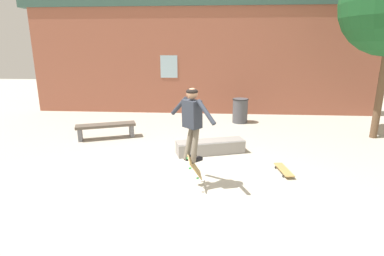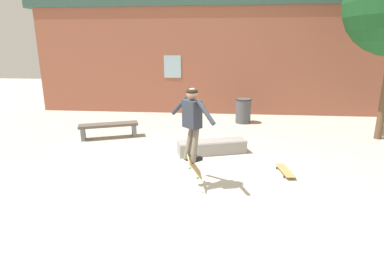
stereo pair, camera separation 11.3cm
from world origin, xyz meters
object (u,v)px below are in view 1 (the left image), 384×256
Objects in this scene: trash_bin at (240,110)px; skater at (192,118)px; skate_ledge at (210,147)px; park_bench at (106,128)px; skateboard_flipping at (195,168)px; skateboard_resting at (284,170)px.

skater is at bearing -104.07° from trash_bin.
park_bench is at bearing 143.25° from skate_ledge.
park_bench is at bearing -151.20° from trash_bin.
park_bench reaches higher than skate_ledge.
skateboard_flipping is (0.06, -0.02, -0.99)m from skater.
trash_bin is at bearing 30.75° from skater.
skater reaches higher than park_bench.
skate_ledge is 2.05× the size of trash_bin.
trash_bin is (1.03, 3.43, 0.29)m from skate_ledge.
skateboard_resting is (0.62, -4.58, -0.40)m from trash_bin.
skate_ledge is (3.19, -1.10, -0.16)m from park_bench.
trash_bin is 5.62m from skateboard_flipping.
trash_bin is 5.70m from skater.
park_bench is at bearing 87.29° from skater.
park_bench is 4.29m from skateboard_flipping.
skateboard_flipping is 2.15m from skateboard_resting.
skate_ledge is 2.40m from skater.
trash_bin is at bearing -0.77° from skateboard_resting.
skater is (-0.33, -2.02, 1.24)m from skate_ledge.
skater is at bearing 105.23° from skateboard_resting.
skateboard_flipping is at bearing -62.96° from skater.
park_bench reaches higher than skateboard_resting.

